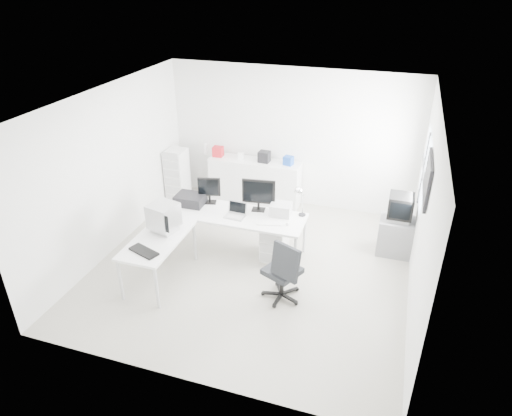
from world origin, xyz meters
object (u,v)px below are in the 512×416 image
(drawer_pedestal, at_px, (274,242))
(inkjet_printer, at_px, (190,199))
(tv_cabinet, at_px, (396,236))
(laser_printer, at_px, (281,209))
(crt_tv, at_px, (400,208))
(side_desk, at_px, (160,259))
(lcd_monitor_small, at_px, (209,190))
(office_chair, at_px, (282,268))
(laptop, at_px, (235,211))
(lcd_monitor_large, at_px, (259,195))
(crt_monitor, at_px, (164,217))
(main_desk, at_px, (235,233))
(sideboard, at_px, (255,182))
(filing_cabinet, at_px, (177,175))

(drawer_pedestal, height_order, inkjet_printer, inkjet_printer)
(drawer_pedestal, distance_m, inkjet_printer, 1.64)
(drawer_pedestal, relative_size, tv_cabinet, 0.93)
(laser_printer, distance_m, crt_tv, 2.00)
(side_desk, bearing_deg, laser_printer, 39.52)
(lcd_monitor_small, relative_size, office_chair, 0.46)
(laptop, relative_size, laser_printer, 0.98)
(inkjet_printer, height_order, office_chair, office_chair)
(inkjet_printer, bearing_deg, lcd_monitor_small, 25.93)
(inkjet_printer, bearing_deg, lcd_monitor_large, 6.49)
(laptop, bearing_deg, lcd_monitor_small, 153.62)
(drawer_pedestal, height_order, lcd_monitor_small, lcd_monitor_small)
(drawer_pedestal, relative_size, inkjet_printer, 1.21)
(laser_printer, distance_m, tv_cabinet, 2.06)
(crt_monitor, bearing_deg, inkjet_printer, 103.95)
(main_desk, height_order, crt_tv, crt_tv)
(side_desk, distance_m, laser_printer, 2.13)
(sideboard, bearing_deg, office_chair, -64.64)
(drawer_pedestal, bearing_deg, side_desk, -143.43)
(laptop, height_order, sideboard, laptop)
(laser_printer, bearing_deg, side_desk, -143.98)
(inkjet_printer, height_order, filing_cabinet, filing_cabinet)
(office_chair, bearing_deg, sideboard, 140.23)
(main_desk, xyz_separation_m, drawer_pedestal, (0.70, 0.05, -0.08))
(drawer_pedestal, relative_size, lcd_monitor_small, 1.22)
(laptop, xyz_separation_m, office_chair, (1.05, -0.86, -0.33))
(lcd_monitor_large, bearing_deg, inkjet_printer, 179.53)
(side_desk, distance_m, lcd_monitor_large, 1.93)
(drawer_pedestal, height_order, filing_cabinet, filing_cabinet)
(drawer_pedestal, xyz_separation_m, office_chair, (0.40, -1.01, 0.23))
(lcd_monitor_small, xyz_separation_m, laptop, (0.60, -0.35, -0.14))
(lcd_monitor_large, xyz_separation_m, laptop, (-0.30, -0.35, -0.18))
(crt_monitor, bearing_deg, filing_cabinet, 126.67)
(main_desk, distance_m, lcd_monitor_large, 0.79)
(laser_printer, relative_size, tv_cabinet, 0.53)
(crt_tv, distance_m, sideboard, 3.12)
(inkjet_printer, height_order, tv_cabinet, inkjet_printer)
(drawer_pedestal, height_order, tv_cabinet, tv_cabinet)
(sideboard, distance_m, filing_cabinet, 1.64)
(side_desk, distance_m, drawer_pedestal, 1.93)
(crt_monitor, xyz_separation_m, sideboard, (0.60, 2.75, -0.52))
(side_desk, distance_m, office_chair, 1.96)
(crt_monitor, bearing_deg, lcd_monitor_large, 56.46)
(tv_cabinet, bearing_deg, laser_printer, -162.25)
(main_desk, xyz_separation_m, filing_cabinet, (-1.85, 1.54, 0.18))
(lcd_monitor_small, distance_m, crt_monitor, 1.14)
(main_desk, distance_m, crt_monitor, 1.35)
(lcd_monitor_large, distance_m, sideboard, 1.85)
(crt_tv, bearing_deg, office_chair, -130.88)
(inkjet_printer, height_order, lcd_monitor_large, lcd_monitor_large)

